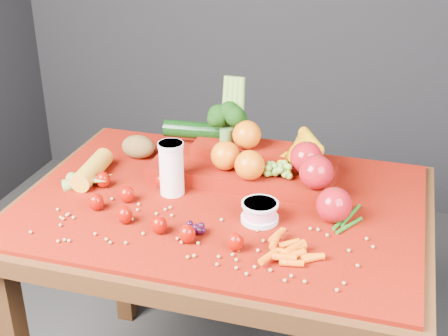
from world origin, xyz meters
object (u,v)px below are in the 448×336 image
(yogurt_bowl, at_px, (260,211))
(milk_glass, at_px, (171,167))
(table, at_px, (222,234))
(produce_mound, at_px, (256,160))

(yogurt_bowl, bearing_deg, milk_glass, 163.96)
(table, bearing_deg, yogurt_bowl, -31.09)
(table, height_order, yogurt_bowl, yogurt_bowl)
(produce_mound, bearing_deg, yogurt_bowl, -73.33)
(yogurt_bowl, distance_m, produce_mound, 0.23)
(table, bearing_deg, produce_mound, 68.85)
(milk_glass, bearing_deg, table, -1.02)
(table, xyz_separation_m, produce_mound, (0.06, 0.15, 0.17))
(table, xyz_separation_m, yogurt_bowl, (0.12, -0.07, 0.13))
(table, distance_m, milk_glass, 0.24)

